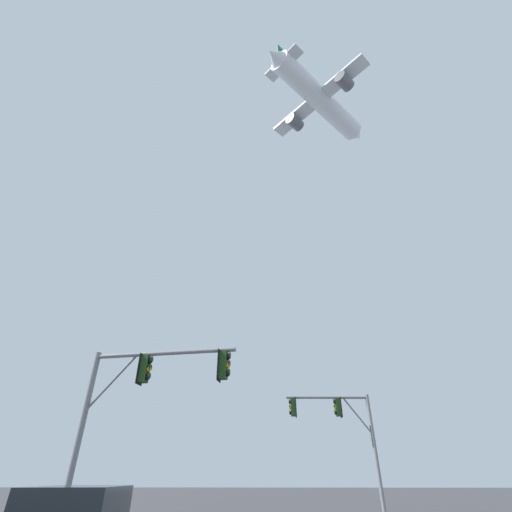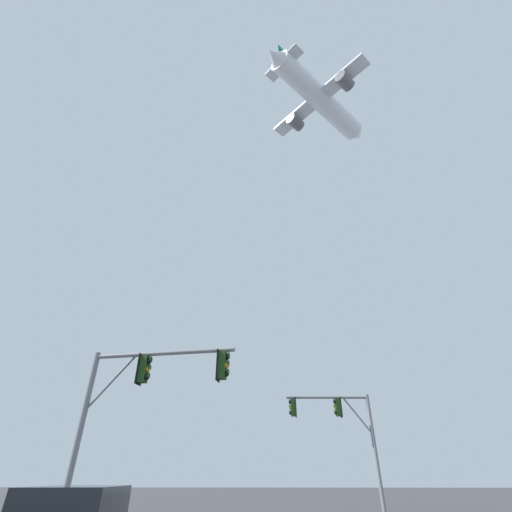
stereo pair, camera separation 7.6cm
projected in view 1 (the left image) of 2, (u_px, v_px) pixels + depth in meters
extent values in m
cylinder|color=slate|center=(79.00, 439.00, 11.69)|extent=(0.20, 0.20, 5.65)
cylinder|color=slate|center=(165.00, 353.00, 12.71)|extent=(5.14, 0.91, 0.15)
cylinder|color=slate|center=(112.00, 382.00, 12.50)|extent=(1.61, 0.32, 1.88)
cube|color=#193814|center=(223.00, 365.00, 12.11)|extent=(0.30, 0.35, 0.90)
cylinder|color=#193814|center=(224.00, 350.00, 12.37)|extent=(0.05, 0.05, 0.12)
cube|color=black|center=(219.00, 366.00, 12.13)|extent=(0.09, 0.46, 1.04)
sphere|color=black|center=(228.00, 357.00, 12.23)|extent=(0.20, 0.20, 0.20)
cylinder|color=#193814|center=(230.00, 355.00, 12.25)|extent=(0.07, 0.21, 0.21)
sphere|color=orange|center=(227.00, 365.00, 12.08)|extent=(0.20, 0.20, 0.20)
cylinder|color=#193814|center=(229.00, 364.00, 12.10)|extent=(0.07, 0.21, 0.21)
sphere|color=black|center=(227.00, 374.00, 11.93)|extent=(0.20, 0.20, 0.20)
cylinder|color=#193814|center=(229.00, 372.00, 11.95)|extent=(0.07, 0.21, 0.21)
cube|color=#193814|center=(144.00, 369.00, 12.53)|extent=(0.30, 0.35, 0.90)
cylinder|color=#193814|center=(147.00, 355.00, 12.80)|extent=(0.05, 0.05, 0.12)
cube|color=black|center=(141.00, 369.00, 12.55)|extent=(0.09, 0.46, 1.04)
sphere|color=black|center=(150.00, 361.00, 12.65)|extent=(0.20, 0.20, 0.20)
cylinder|color=#193814|center=(152.00, 359.00, 12.67)|extent=(0.07, 0.21, 0.21)
sphere|color=orange|center=(148.00, 369.00, 12.50)|extent=(0.20, 0.20, 0.20)
cylinder|color=#193814|center=(150.00, 367.00, 12.53)|extent=(0.07, 0.21, 0.21)
sphere|color=black|center=(147.00, 377.00, 12.36)|extent=(0.20, 0.20, 0.20)
cylinder|color=#193814|center=(149.00, 376.00, 12.38)|extent=(0.07, 0.21, 0.21)
cylinder|color=slate|center=(375.00, 452.00, 18.80)|extent=(0.20, 0.20, 5.73)
cylinder|color=slate|center=(327.00, 397.00, 20.21)|extent=(4.56, 0.31, 0.15)
cylinder|color=slate|center=(357.00, 415.00, 19.73)|extent=(1.43, 0.13, 1.90)
cube|color=#193814|center=(293.00, 407.00, 19.92)|extent=(0.27, 0.33, 0.90)
cylinder|color=#193814|center=(293.00, 398.00, 20.19)|extent=(0.05, 0.05, 0.12)
cube|color=black|center=(296.00, 407.00, 19.93)|extent=(0.04, 0.46, 1.04)
sphere|color=black|center=(290.00, 402.00, 20.07)|extent=(0.20, 0.20, 0.20)
cylinder|color=#193814|center=(289.00, 401.00, 20.10)|extent=(0.05, 0.21, 0.21)
sphere|color=orange|center=(291.00, 408.00, 19.92)|extent=(0.20, 0.20, 0.20)
cylinder|color=#193814|center=(289.00, 406.00, 19.95)|extent=(0.05, 0.21, 0.21)
sphere|color=black|center=(291.00, 413.00, 19.77)|extent=(0.20, 0.20, 0.20)
cylinder|color=#193814|center=(290.00, 412.00, 19.80)|extent=(0.05, 0.21, 0.21)
cube|color=#193814|center=(338.00, 407.00, 19.94)|extent=(0.27, 0.33, 0.90)
cylinder|color=#193814|center=(337.00, 398.00, 20.21)|extent=(0.05, 0.05, 0.12)
cube|color=black|center=(341.00, 407.00, 19.94)|extent=(0.04, 0.46, 1.04)
sphere|color=black|center=(335.00, 402.00, 20.08)|extent=(0.20, 0.20, 0.20)
cylinder|color=#193814|center=(334.00, 401.00, 20.11)|extent=(0.05, 0.21, 0.21)
sphere|color=orange|center=(336.00, 408.00, 19.93)|extent=(0.20, 0.20, 0.20)
cylinder|color=#193814|center=(334.00, 406.00, 19.96)|extent=(0.05, 0.21, 0.21)
sphere|color=black|center=(336.00, 413.00, 19.79)|extent=(0.20, 0.20, 0.20)
cylinder|color=#193814|center=(335.00, 412.00, 19.82)|extent=(0.05, 0.21, 0.21)
cylinder|color=white|center=(319.00, 99.00, 57.50)|extent=(15.68, 15.43, 3.32)
cone|color=white|center=(356.00, 135.00, 63.49)|extent=(3.84, 3.85, 3.15)
cone|color=white|center=(274.00, 56.00, 51.57)|extent=(3.46, 3.47, 2.82)
cube|color=silver|center=(318.00, 99.00, 56.94)|extent=(13.97, 14.21, 0.37)
cylinder|color=#595B60|center=(295.00, 122.00, 59.50)|extent=(3.09, 3.08, 1.87)
cylinder|color=#595B60|center=(344.00, 81.00, 53.33)|extent=(3.09, 3.08, 1.87)
cube|color=#0C5933|center=(284.00, 59.00, 53.81)|extent=(2.25, 2.21, 3.94)
cube|color=silver|center=(284.00, 64.00, 52.88)|extent=(5.69, 5.76, 0.21)
cube|color=#1E2328|center=(77.00, 504.00, 6.99)|extent=(1.81, 2.35, 0.60)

